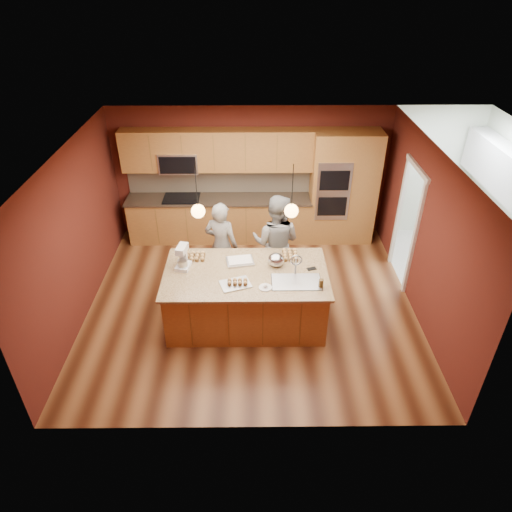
{
  "coord_description": "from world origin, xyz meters",
  "views": [
    {
      "loc": [
        0.03,
        -6.17,
        4.99
      ],
      "look_at": [
        0.08,
        -0.1,
        1.03
      ],
      "focal_mm": 32.0,
      "sensor_mm": 36.0,
      "label": 1
    }
  ],
  "objects_px": {
    "person_left": "(222,246)",
    "mixing_bowl": "(276,260)",
    "stand_mixer": "(183,258)",
    "island": "(247,296)",
    "person_right": "(276,243)"
  },
  "relations": [
    {
      "from": "stand_mixer",
      "to": "island",
      "type": "bearing_deg",
      "value": 2.2
    },
    {
      "from": "island",
      "to": "stand_mixer",
      "type": "xyz_separation_m",
      "value": [
        -0.99,
        0.16,
        0.62
      ]
    },
    {
      "from": "person_right",
      "to": "mixing_bowl",
      "type": "relative_size",
      "value": 6.84
    },
    {
      "from": "island",
      "to": "stand_mixer",
      "type": "height_order",
      "value": "stand_mixer"
    },
    {
      "from": "person_left",
      "to": "mixing_bowl",
      "type": "relative_size",
      "value": 6.35
    },
    {
      "from": "person_left",
      "to": "stand_mixer",
      "type": "xyz_separation_m",
      "value": [
        -0.55,
        -0.81,
        0.28
      ]
    },
    {
      "from": "person_right",
      "to": "stand_mixer",
      "type": "height_order",
      "value": "person_right"
    },
    {
      "from": "person_left",
      "to": "person_right",
      "type": "bearing_deg",
      "value": -160.52
    },
    {
      "from": "stand_mixer",
      "to": "mixing_bowl",
      "type": "xyz_separation_m",
      "value": [
        1.45,
        0.04,
        -0.06
      ]
    },
    {
      "from": "mixing_bowl",
      "to": "island",
      "type": "bearing_deg",
      "value": -156.34
    },
    {
      "from": "person_left",
      "to": "stand_mixer",
      "type": "bearing_deg",
      "value": 75.42
    },
    {
      "from": "stand_mixer",
      "to": "mixing_bowl",
      "type": "relative_size",
      "value": 1.5
    },
    {
      "from": "person_left",
      "to": "stand_mixer",
      "type": "relative_size",
      "value": 4.24
    },
    {
      "from": "person_left",
      "to": "mixing_bowl",
      "type": "bearing_deg",
      "value": 159.25
    },
    {
      "from": "person_right",
      "to": "island",
      "type": "bearing_deg",
      "value": 78.99
    }
  ]
}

